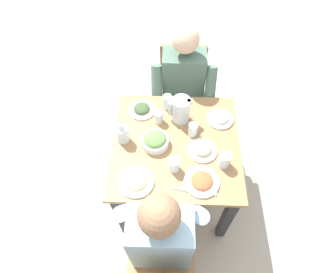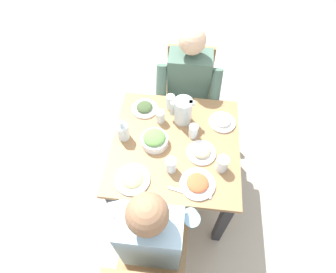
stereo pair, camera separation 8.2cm
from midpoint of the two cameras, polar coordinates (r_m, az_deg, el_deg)
The scene contains 22 objects.
ground_plane at distance 2.40m, azimuth 2.18°, elevation -10.85°, with size 8.00×8.00×0.00m, color #B7AD99.
dining_table at distance 1.89m, azimuth 2.72°, elevation -3.62°, with size 0.83×0.83×0.70m.
chair_near at distance 2.42m, azimuth 5.22°, elevation 9.62°, with size 0.40×0.40×0.85m.
chair_far at distance 1.73m, azimuth -2.19°, elevation -25.81°, with size 0.40×0.40×0.85m.
diner_near at distance 2.18m, azimuth 5.19°, elevation 8.55°, with size 0.48×0.53×1.15m.
diner_far at distance 1.64m, azimuth -1.36°, elevation -17.99°, with size 0.48×0.53×1.15m.
water_pitcher at distance 1.83m, azimuth 4.38°, elevation 5.35°, with size 0.16×0.12×0.19m.
salad_bowl at distance 1.75m, azimuth -1.50°, elevation -0.65°, with size 0.18×0.18×0.09m.
plate_rice_curry at distance 1.64m, azimuth 7.60°, elevation -9.67°, with size 0.21×0.21×0.04m.
plate_yoghurt at distance 1.92m, azimuth 12.44°, elevation 3.06°, with size 0.18×0.18×0.05m.
plate_dolmas at distance 1.96m, azimuth -3.69°, elevation 5.96°, with size 0.18×0.18×0.05m.
plate_beans at distance 1.75m, azimuth 8.29°, elevation -3.19°, with size 0.19×0.19×0.05m.
plate_fries at distance 1.65m, azimuth -6.03°, elevation -8.75°, with size 0.21×0.21×0.04m.
water_glass_near_right at distance 1.94m, azimuth 1.73°, elevation 7.16°, with size 0.06×0.06×0.11m, color silver.
water_glass_far_left at distance 1.86m, azimuth -0.35°, elevation 4.17°, with size 0.06×0.06×0.09m, color silver.
water_glass_by_pitcher at distance 1.79m, azimuth 6.60°, elevation 1.06°, with size 0.06×0.06×0.10m, color silver.
water_glass_far_right at distance 1.69m, azimuth 12.59°, elevation -5.61°, with size 0.07×0.07×0.11m, color silver.
water_glass_near_left at distance 1.65m, azimuth 2.06°, elevation -5.98°, with size 0.07×0.07×0.10m, color silver.
oil_carafe at distance 1.79m, azimuth -8.07°, elevation 0.93°, with size 0.08×0.08×0.16m.
fork_near at distance 1.66m, azimuth -6.55°, elevation -8.87°, with size 0.17×0.03×0.01m, color silver.
knife_near at distance 1.62m, azimuth 4.76°, elevation -11.48°, with size 0.18×0.02×0.01m, color silver.
fork_far at distance 1.63m, azimuth 7.61°, elevation -11.39°, with size 0.17×0.03×0.01m, color silver.
Camera 2 is at (-0.06, 0.99, 2.19)m, focal length 29.31 mm.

